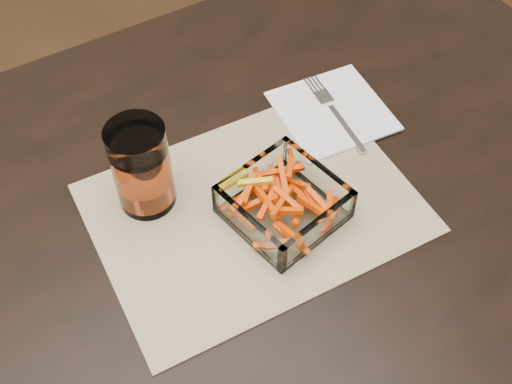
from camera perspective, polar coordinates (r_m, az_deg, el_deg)
dining_table at (r=0.98m, az=-7.99°, el=-6.96°), size 1.60×0.90×0.75m
placemat at (r=0.92m, az=-0.16°, el=-1.42°), size 0.47×0.35×0.00m
glass_bowl at (r=0.90m, az=2.47°, el=-1.08°), size 0.17×0.17×0.06m
tumbler at (r=0.89m, az=-10.10°, el=1.98°), size 0.08×0.08×0.14m
napkin at (r=1.05m, az=6.80°, el=7.17°), size 0.18×0.18×0.00m
fork at (r=1.05m, az=6.88°, el=7.22°), size 0.04×0.18×0.00m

